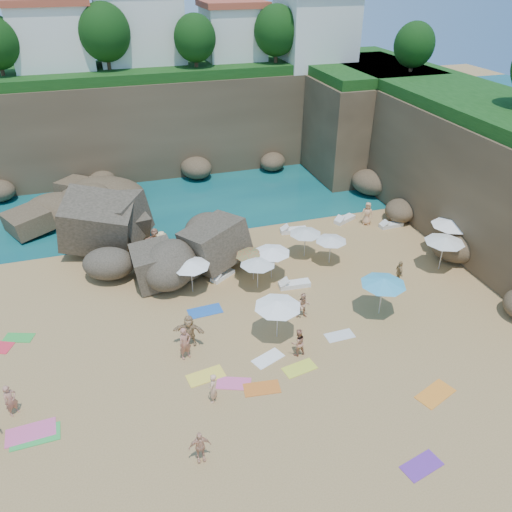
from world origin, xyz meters
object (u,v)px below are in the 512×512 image
object	(u,v)px
lounger_0	(223,276)
person_stand_4	(367,213)
parasol_1	(305,232)
rock_outcrop	(149,261)
person_stand_6	(213,388)
person_stand_1	(298,342)
parasol_2	(272,250)
person_stand_3	(399,272)
parasol_0	(191,264)
person_stand_0	(11,400)
flag_pole	(92,212)
person_stand_2	(162,244)
person_stand_5	(155,241)

from	to	relation	value
lounger_0	person_stand_4	distance (m)	12.27
parasol_1	person_stand_4	xyz separation A→B (m)	(6.00, 2.86, -0.93)
rock_outcrop	person_stand_6	size ratio (longest dim) A/B	6.02
person_stand_1	person_stand_4	xyz separation A→B (m)	(9.82, 11.47, 0.10)
parasol_2	person_stand_3	bearing A→B (deg)	-21.49
parasol_2	person_stand_6	distance (m)	10.21
parasol_1	person_stand_1	world-z (taller)	parasol_1
person_stand_6	parasol_2	bearing A→B (deg)	173.23
parasol_0	person_stand_6	bearing A→B (deg)	-94.91
parasol_1	person_stand_1	bearing A→B (deg)	-113.98
parasol_0	person_stand_4	size ratio (longest dim) A/B	1.29
person_stand_3	person_stand_6	size ratio (longest dim) A/B	0.99
parasol_2	person_stand_3	xyz separation A→B (m)	(7.01, -2.76, -1.18)
parasol_1	person_stand_0	xyz separation A→B (m)	(-16.65, -8.48, -1.01)
lounger_0	person_stand_0	xyz separation A→B (m)	(-10.98, -7.59, 0.65)
person_stand_1	person_stand_4	size ratio (longest dim) A/B	0.88
flag_pole	person_stand_4	xyz separation A→B (m)	(18.74, -2.58, -1.60)
person_stand_2	person_stand_4	xyz separation A→B (m)	(14.72, 0.17, -0.04)
person_stand_3	person_stand_4	distance (m)	7.65
person_stand_1	rock_outcrop	bearing A→B (deg)	-67.36
person_stand_2	person_stand_6	size ratio (longest dim) A/B	1.19
parasol_0	person_stand_2	distance (m)	4.75
person_stand_1	person_stand_2	bearing A→B (deg)	-72.31
lounger_0	rock_outcrop	bearing A→B (deg)	107.69
parasol_1	parasol_2	world-z (taller)	parasol_2
parasol_0	person_stand_3	distance (m)	12.21
lounger_0	person_stand_1	world-z (taller)	person_stand_1
person_stand_1	person_stand_4	bearing A→B (deg)	-136.34
flag_pole	person_stand_4	size ratio (longest dim) A/B	2.26
parasol_2	person_stand_5	bearing A→B (deg)	140.68
parasol_2	lounger_0	distance (m)	3.45
person_stand_1	flag_pole	bearing A→B (deg)	-63.34
lounger_0	person_stand_4	world-z (taller)	person_stand_4
person_stand_0	person_stand_3	size ratio (longest dim) A/B	1.06
flag_pole	lounger_0	size ratio (longest dim) A/B	2.35
person_stand_0	person_stand_2	size ratio (longest dim) A/B	0.87
parasol_0	person_stand_1	size ratio (longest dim) A/B	1.47
person_stand_3	person_stand_6	bearing A→B (deg)	126.22
rock_outcrop	person_stand_0	bearing A→B (deg)	-122.58
rock_outcrop	person_stand_4	xyz separation A→B (m)	(15.73, 0.53, 0.85)
person_stand_0	person_stand_6	size ratio (longest dim) A/B	1.04
parasol_2	rock_outcrop	bearing A→B (deg)	148.99
parasol_1	lounger_0	world-z (taller)	parasol_1
person_stand_2	person_stand_4	world-z (taller)	person_stand_2
parasol_1	person_stand_0	bearing A→B (deg)	-152.99
lounger_0	parasol_0	bearing A→B (deg)	170.83
parasol_0	person_stand_0	size ratio (longest dim) A/B	1.41
flag_pole	person_stand_1	bearing A→B (deg)	-57.59
person_stand_5	person_stand_6	size ratio (longest dim) A/B	1.18
rock_outcrop	person_stand_0	distance (m)	12.85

